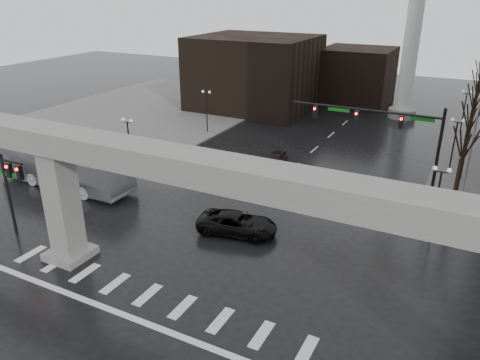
{
  "coord_description": "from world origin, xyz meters",
  "views": [
    {
      "loc": [
        14.89,
        -18.23,
        16.33
      ],
      "look_at": [
        1.8,
        7.04,
        4.5
      ],
      "focal_mm": 35.0,
      "sensor_mm": 36.0,
      "label": 1
    }
  ],
  "objects_px": {
    "city_bus": "(64,166)",
    "far_car": "(276,159)",
    "pickup_truck": "(237,224)",
    "signal_mast_arm": "(389,130)"
  },
  "relations": [
    {
      "from": "city_bus",
      "to": "far_car",
      "type": "distance_m",
      "value": 19.54
    },
    {
      "from": "pickup_truck",
      "to": "far_car",
      "type": "xyz_separation_m",
      "value": [
        -2.98,
        13.82,
        -0.14
      ]
    },
    {
      "from": "pickup_truck",
      "to": "city_bus",
      "type": "height_order",
      "value": "city_bus"
    },
    {
      "from": "pickup_truck",
      "to": "far_car",
      "type": "height_order",
      "value": "pickup_truck"
    },
    {
      "from": "signal_mast_arm",
      "to": "far_car",
      "type": "height_order",
      "value": "signal_mast_arm"
    },
    {
      "from": "pickup_truck",
      "to": "city_bus",
      "type": "bearing_deg",
      "value": 76.74
    },
    {
      "from": "city_bus",
      "to": "pickup_truck",
      "type": "bearing_deg",
      "value": -91.4
    },
    {
      "from": "signal_mast_arm",
      "to": "far_car",
      "type": "bearing_deg",
      "value": 165.66
    },
    {
      "from": "signal_mast_arm",
      "to": "pickup_truck",
      "type": "relative_size",
      "value": 2.14
    },
    {
      "from": "city_bus",
      "to": "far_car",
      "type": "bearing_deg",
      "value": -46.83
    }
  ]
}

